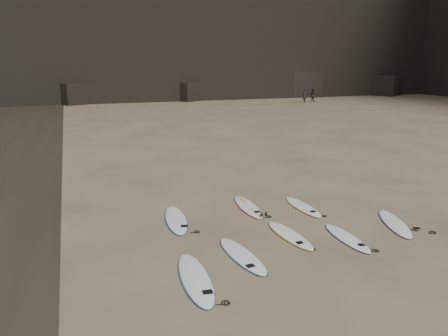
% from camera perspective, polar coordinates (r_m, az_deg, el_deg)
% --- Properties ---
extents(ground, '(240.00, 240.00, 0.00)m').
position_cam_1_polar(ground, '(13.14, 11.87, -9.00)').
color(ground, '#897559').
rests_on(ground, ground).
extents(surfboard_0, '(0.88, 2.79, 0.10)m').
position_cam_1_polar(surfboard_0, '(10.63, -3.76, -14.15)').
color(surfboard_0, white).
rests_on(surfboard_0, ground).
extents(surfboard_1, '(0.79, 2.53, 0.09)m').
position_cam_1_polar(surfboard_1, '(11.74, 2.38, -11.31)').
color(surfboard_1, white).
rests_on(surfboard_1, ground).
extents(surfboard_2, '(0.70, 2.39, 0.09)m').
position_cam_1_polar(surfboard_2, '(13.15, 8.58, -8.63)').
color(surfboard_2, white).
rests_on(surfboard_2, ground).
extents(surfboard_3, '(0.66, 2.28, 0.08)m').
position_cam_1_polar(surfboard_3, '(13.31, 15.74, -8.74)').
color(surfboard_3, white).
rests_on(surfboard_3, ground).
extents(surfboard_4, '(1.49, 2.55, 0.09)m').
position_cam_1_polar(surfboard_4, '(14.90, 21.39, -6.71)').
color(surfboard_4, white).
rests_on(surfboard_4, ground).
extents(surfboard_5, '(0.96, 2.73, 0.10)m').
position_cam_1_polar(surfboard_5, '(14.27, -6.30, -6.69)').
color(surfboard_5, white).
rests_on(surfboard_5, ground).
extents(surfboard_6, '(0.77, 2.54, 0.09)m').
position_cam_1_polar(surfboard_6, '(15.42, 3.17, -5.05)').
color(surfboard_6, white).
rests_on(surfboard_6, ground).
extents(surfboard_7, '(0.59, 2.35, 0.08)m').
position_cam_1_polar(surfboard_7, '(15.67, 10.26, -4.96)').
color(surfboard_7, white).
rests_on(surfboard_7, ground).
extents(person_a, '(0.74, 0.76, 1.76)m').
position_cam_1_polar(person_a, '(55.72, 10.45, 9.35)').
color(person_a, black).
rests_on(person_a, ground).
extents(person_b, '(0.78, 0.90, 1.59)m').
position_cam_1_polar(person_b, '(56.68, 11.57, 9.29)').
color(person_b, black).
rests_on(person_b, ground).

